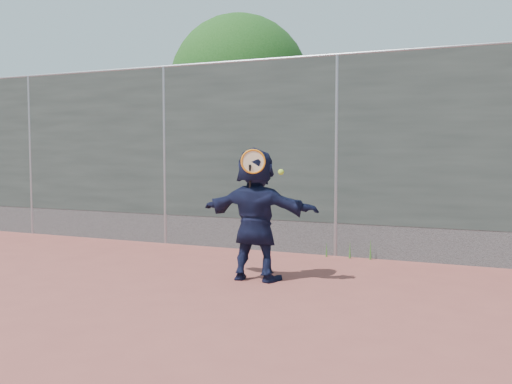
% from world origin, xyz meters
% --- Properties ---
extents(ground, '(80.00, 80.00, 0.00)m').
position_xyz_m(ground, '(0.00, 0.00, 0.00)').
color(ground, '#9E4C42').
rests_on(ground, ground).
extents(player, '(1.51, 0.50, 1.62)m').
position_xyz_m(player, '(-0.46, 1.53, 0.81)').
color(player, '#131835').
rests_on(player, ground).
extents(fence, '(20.00, 0.06, 3.03)m').
position_xyz_m(fence, '(-0.00, 3.50, 1.58)').
color(fence, '#38423D').
rests_on(fence, ground).
extents(swing_action, '(0.53, 0.16, 0.51)m').
position_xyz_m(swing_action, '(-0.38, 1.33, 1.42)').
color(swing_action, orange).
rests_on(swing_action, ground).
extents(tree_left, '(3.15, 3.00, 4.53)m').
position_xyz_m(tree_left, '(-2.85, 6.55, 2.94)').
color(tree_left, '#382314').
rests_on(tree_left, ground).
extents(weed_clump, '(0.68, 0.07, 0.30)m').
position_xyz_m(weed_clump, '(0.29, 3.38, 0.13)').
color(weed_clump, '#387226').
rests_on(weed_clump, ground).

